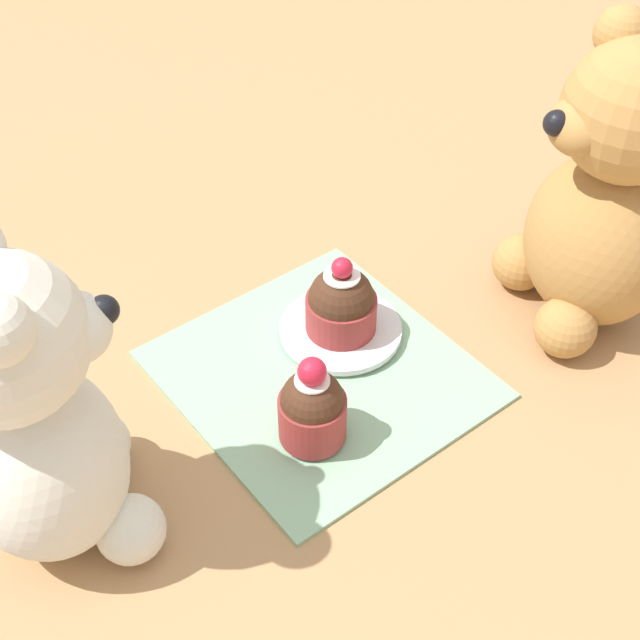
% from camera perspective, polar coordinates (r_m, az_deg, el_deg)
% --- Properties ---
extents(ground_plane, '(4.00, 4.00, 0.00)m').
position_cam_1_polar(ground_plane, '(0.65, 0.00, -3.58)').
color(ground_plane, tan).
extents(knitted_placemat, '(0.21, 0.20, 0.01)m').
position_cam_1_polar(knitted_placemat, '(0.65, 0.00, -3.40)').
color(knitted_placemat, '#8EBC99').
rests_on(knitted_placemat, ground_plane).
extents(teddy_bear_cream, '(0.13, 0.12, 0.22)m').
position_cam_1_polar(teddy_bear_cream, '(0.52, -17.74, -6.14)').
color(teddy_bear_cream, silver).
rests_on(teddy_bear_cream, ground_plane).
extents(teddy_bear_tan, '(0.15, 0.14, 0.23)m').
position_cam_1_polar(teddy_bear_tan, '(0.67, 17.83, 7.42)').
color(teddy_bear_tan, '#B78447').
rests_on(teddy_bear_tan, ground_plane).
extents(cupcake_near_cream_bear, '(0.05, 0.05, 0.07)m').
position_cam_1_polar(cupcake_near_cream_bear, '(0.59, -0.50, -5.60)').
color(cupcake_near_cream_bear, '#993333').
rests_on(cupcake_near_cream_bear, knitted_placemat).
extents(saucer_plate, '(0.09, 0.09, 0.01)m').
position_cam_1_polar(saucer_plate, '(0.67, 1.33, -0.60)').
color(saucer_plate, silver).
rests_on(saucer_plate, knitted_placemat).
extents(cupcake_near_tan_bear, '(0.05, 0.05, 0.07)m').
position_cam_1_polar(cupcake_near_tan_bear, '(0.65, 1.37, 1.03)').
color(cupcake_near_tan_bear, '#993333').
rests_on(cupcake_near_tan_bear, saucer_plate).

